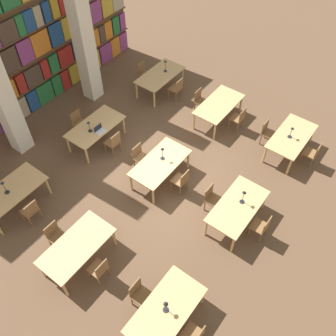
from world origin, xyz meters
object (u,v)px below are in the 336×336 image
(chair_14, at_px, (114,142))
(reading_table_8, at_px, (160,76))
(chair_9, at_px, (140,156))
(chair_12, at_px, (30,211))
(chair_1, at_px, (140,293))
(chair_4, at_px, (313,153))
(chair_6, at_px, (99,269))
(chair_17, at_px, (144,73))
(chair_2, at_px, (261,227))
(reading_table_7, at_px, (95,128))
(reading_table_1, at_px, (237,207))
(chair_10, at_px, (239,118))
(desk_lamp_6, at_px, (165,64))
(desk_lamp_4, at_px, (3,185))
(chair_15, at_px, (79,122))
(pillar_center, at_px, (80,20))
(reading_table_4, at_px, (160,164))
(desk_lamp_0, at_px, (166,305))
(chair_5, at_px, (267,132))
(chair_0, at_px, (194,335))
(desk_lamp_1, at_px, (244,195))
(chair_7, at_px, (56,236))
(chair_11, at_px, (200,100))
(desk_lamp_2, at_px, (292,130))
(desk_lamp_5, at_px, (89,125))
(reading_table_5, at_px, (219,105))
(reading_table_0, at_px, (166,311))
(chair_3, at_px, (212,198))
(reading_table_6, at_px, (11,192))
(chair_8, at_px, (181,180))
(desk_lamp_3, at_px, (162,151))

(chair_14, distance_m, reading_table_8, 3.57)
(chair_9, bearing_deg, chair_12, -18.77)
(chair_1, bearing_deg, chair_4, 167.64)
(chair_6, height_order, chair_17, same)
(chair_2, distance_m, reading_table_7, 6.06)
(reading_table_1, height_order, chair_4, chair_4)
(chair_10, bearing_deg, desk_lamp_6, 84.19)
(desk_lamp_4, bearing_deg, chair_15, 11.77)
(pillar_center, relative_size, reading_table_4, 3.13)
(desk_lamp_0, bearing_deg, chair_5, 7.46)
(reading_table_1, bearing_deg, chair_12, 126.66)
(chair_2, bearing_deg, chair_0, -177.91)
(chair_12, bearing_deg, desk_lamp_1, -52.10)
(chair_2, xyz_separation_m, chair_4, (3.35, -0.03, 0.00))
(chair_7, relative_size, chair_11, 1.00)
(desk_lamp_0, height_order, chair_11, desk_lamp_0)
(chair_10, bearing_deg, chair_17, 89.29)
(reading_table_1, height_order, desk_lamp_2, desk_lamp_2)
(chair_12, bearing_deg, chair_1, -89.91)
(desk_lamp_0, xyz_separation_m, desk_lamp_5, (3.07, 5.35, 0.00))
(chair_5, relative_size, chair_9, 1.00)
(chair_15, height_order, desk_lamp_5, desk_lamp_5)
(chair_2, relative_size, chair_9, 1.00)
(pillar_center, bearing_deg, chair_9, -114.44)
(reading_table_5, distance_m, chair_15, 4.80)
(pillar_center, relative_size, chair_15, 6.83)
(reading_table_8, bearing_deg, reading_table_0, -141.46)
(chair_3, relative_size, chair_11, 1.00)
(reading_table_6, bearing_deg, chair_6, -92.50)
(reading_table_5, distance_m, reading_table_7, 4.26)
(chair_14, bearing_deg, desk_lamp_0, -125.75)
(desk_lamp_2, xyz_separation_m, chair_8, (-3.29, 1.84, -0.55))
(reading_table_0, height_order, chair_14, chair_14)
(chair_14, bearing_deg, chair_8, -89.10)
(reading_table_4, height_order, desk_lamp_5, desk_lamp_5)
(chair_0, bearing_deg, chair_17, 45.82)
(desk_lamp_3, relative_size, chair_17, 0.54)
(reading_table_0, height_order, chair_7, chair_7)
(chair_3, distance_m, chair_6, 3.63)
(chair_11, distance_m, chair_12, 6.83)
(pillar_center, xyz_separation_m, reading_table_8, (1.73, -1.86, -2.34))
(chair_7, xyz_separation_m, desk_lamp_5, (3.19, 1.83, 0.55))
(chair_12, xyz_separation_m, reading_table_8, (6.79, 0.73, 0.19))
(reading_table_0, height_order, chair_17, chair_17)
(chair_6, bearing_deg, chair_0, -87.44)
(chair_4, bearing_deg, chair_2, 179.52)
(reading_table_0, xyz_separation_m, chair_14, (3.32, 4.61, -0.19))
(chair_2, relative_size, desk_lamp_3, 1.85)
(chair_14, bearing_deg, chair_11, -17.47)
(chair_0, height_order, desk_lamp_4, desk_lamp_4)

